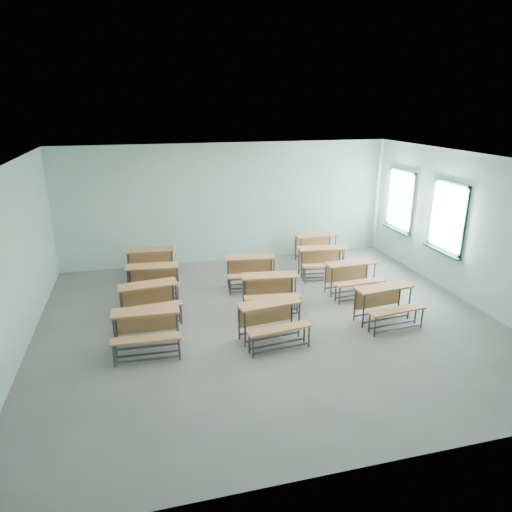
# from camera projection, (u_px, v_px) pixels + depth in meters

# --- Properties ---
(room) EXTENTS (9.04, 8.04, 3.24)m
(room) POSITION_uv_depth(u_px,v_px,m) (274.00, 245.00, 8.71)
(room) COLOR gray
(room) RESTS_ON ground
(desk_unit_r0c0) EXTENTS (1.20, 0.84, 0.73)m
(desk_unit_r0c0) POSITION_uv_depth(u_px,v_px,m) (146.00, 325.00, 7.96)
(desk_unit_r0c0) COLOR #AE703F
(desk_unit_r0c0) RESTS_ON ground
(desk_unit_r0c1) EXTENTS (1.25, 0.92, 0.73)m
(desk_unit_r0c1) POSITION_uv_depth(u_px,v_px,m) (272.00, 316.00, 8.29)
(desk_unit_r0c1) COLOR #AE703F
(desk_unit_r0c1) RESTS_ON ground
(desk_unit_r0c2) EXTENTS (1.24, 0.90, 0.73)m
(desk_unit_r0c2) POSITION_uv_depth(u_px,v_px,m) (386.00, 300.00, 9.00)
(desk_unit_r0c2) COLOR #AE703F
(desk_unit_r0c2) RESTS_ON ground
(desk_unit_r1c0) EXTENTS (1.25, 0.92, 0.73)m
(desk_unit_r1c0) POSITION_uv_depth(u_px,v_px,m) (149.00, 297.00, 9.13)
(desk_unit_r1c0) COLOR #AE703F
(desk_unit_r1c0) RESTS_ON ground
(desk_unit_r1c1) EXTENTS (1.25, 0.92, 0.73)m
(desk_unit_r1c1) POSITION_uv_depth(u_px,v_px,m) (270.00, 287.00, 9.61)
(desk_unit_r1c1) COLOR #AE703F
(desk_unit_r1c1) RESTS_ON ground
(desk_unit_r1c2) EXTENTS (1.20, 0.84, 0.73)m
(desk_unit_r1c2) POSITION_uv_depth(u_px,v_px,m) (352.00, 274.00, 10.35)
(desk_unit_r1c2) COLOR #AE703F
(desk_unit_r1c2) RESTS_ON ground
(desk_unit_r2c0) EXTENTS (1.25, 0.91, 0.73)m
(desk_unit_r2c0) POSITION_uv_depth(u_px,v_px,m) (153.00, 277.00, 10.15)
(desk_unit_r2c0) COLOR #AE703F
(desk_unit_r2c0) RESTS_ON ground
(desk_unit_r2c1) EXTENTS (1.26, 0.92, 0.73)m
(desk_unit_r2c1) POSITION_uv_depth(u_px,v_px,m) (251.00, 267.00, 10.75)
(desk_unit_r2c1) COLOR #AE703F
(desk_unit_r2c1) RESTS_ON ground
(desk_unit_r2c2) EXTENTS (1.26, 0.93, 0.73)m
(desk_unit_r2c2) POSITION_uv_depth(u_px,v_px,m) (322.00, 258.00, 11.41)
(desk_unit_r2c2) COLOR #AE703F
(desk_unit_r2c2) RESTS_ON ground
(desk_unit_r3c0) EXTENTS (1.21, 0.85, 0.73)m
(desk_unit_r3c0) POSITION_uv_depth(u_px,v_px,m) (150.00, 260.00, 11.29)
(desk_unit_r3c0) COLOR #AE703F
(desk_unit_r3c0) RESTS_ON ground
(desk_unit_r3c2) EXTENTS (1.25, 0.91, 0.73)m
(desk_unit_r3c2) POSITION_uv_depth(u_px,v_px,m) (318.00, 244.00, 12.56)
(desk_unit_r3c2) COLOR #AE703F
(desk_unit_r3c2) RESTS_ON ground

